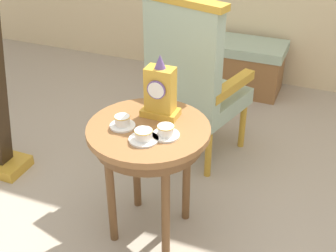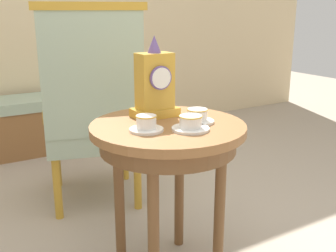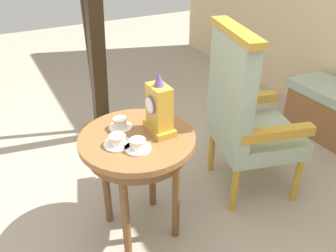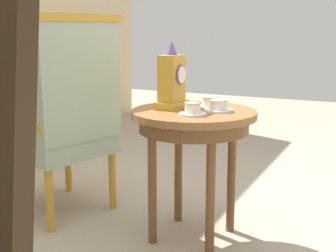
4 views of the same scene
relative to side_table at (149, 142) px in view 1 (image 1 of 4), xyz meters
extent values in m
plane|color=tan|center=(0.04, -0.04, -0.58)|extent=(10.00, 10.00, 0.00)
cylinder|color=brown|center=(0.00, 0.00, 0.07)|extent=(0.62, 0.62, 0.03)
cylinder|color=brown|center=(0.00, 0.00, 0.02)|extent=(0.55, 0.55, 0.07)
cylinder|color=brown|center=(0.15, 0.15, -0.26)|extent=(0.04, 0.04, 0.63)
cylinder|color=brown|center=(-0.15, 0.15, -0.26)|extent=(0.04, 0.04, 0.63)
cylinder|color=brown|center=(-0.15, -0.15, -0.26)|extent=(0.04, 0.04, 0.63)
cylinder|color=brown|center=(0.15, -0.15, -0.26)|extent=(0.04, 0.04, 0.63)
cylinder|color=white|center=(-0.12, -0.04, 0.09)|extent=(0.13, 0.13, 0.01)
cylinder|color=white|center=(-0.12, -0.04, 0.12)|extent=(0.07, 0.07, 0.05)
torus|color=gold|center=(-0.12, -0.04, 0.14)|extent=(0.08, 0.08, 0.00)
cylinder|color=white|center=(0.03, -0.12, 0.09)|extent=(0.14, 0.14, 0.01)
cylinder|color=white|center=(0.03, -0.12, 0.12)|extent=(0.08, 0.08, 0.05)
torus|color=gold|center=(0.03, -0.12, 0.14)|extent=(0.09, 0.09, 0.00)
cylinder|color=white|center=(0.11, -0.05, 0.09)|extent=(0.13, 0.13, 0.01)
cylinder|color=white|center=(0.11, -0.05, 0.12)|extent=(0.08, 0.08, 0.05)
torus|color=gold|center=(0.11, -0.05, 0.14)|extent=(0.08, 0.08, 0.00)
cube|color=gold|center=(0.01, 0.13, 0.11)|extent=(0.19, 0.11, 0.04)
cube|color=gold|center=(0.01, 0.13, 0.24)|extent=(0.14, 0.09, 0.23)
cylinder|color=#664C8C|center=(0.01, 0.08, 0.26)|extent=(0.10, 0.01, 0.10)
cylinder|color=white|center=(0.01, 0.07, 0.26)|extent=(0.08, 0.00, 0.08)
cone|color=#664C8C|center=(0.01, 0.13, 0.39)|extent=(0.06, 0.06, 0.07)
cube|color=#9EB299|center=(0.00, 0.86, -0.18)|extent=(0.64, 0.64, 0.11)
cube|color=#9EB299|center=(-0.06, 0.64, 0.20)|extent=(0.53, 0.23, 0.64)
cube|color=gold|center=(-0.06, 0.64, 0.54)|extent=(0.57, 0.25, 0.04)
cube|color=gold|center=(0.22, 0.79, -0.01)|extent=(0.19, 0.47, 0.06)
cube|color=gold|center=(-0.23, 0.92, -0.01)|extent=(0.19, 0.47, 0.06)
cylinder|color=gold|center=(0.27, 1.01, -0.41)|extent=(0.04, 0.04, 0.35)
cylinder|color=gold|center=(-0.16, 1.13, -0.41)|extent=(0.04, 0.04, 0.35)
cylinder|color=gold|center=(0.15, 0.59, -0.41)|extent=(0.04, 0.04, 0.35)
cylinder|color=gold|center=(-0.28, 0.70, -0.41)|extent=(0.04, 0.04, 0.35)
cube|color=gold|center=(-1.15, 0.15, -0.55)|extent=(0.32, 0.24, 0.07)
cube|color=#9EB299|center=(-0.09, 1.91, -0.18)|extent=(0.96, 0.40, 0.08)
cube|color=brown|center=(-0.09, 1.91, -0.40)|extent=(0.93, 0.38, 0.36)
camera|label=1|loc=(0.81, -1.76, 1.27)|focal=49.15mm
camera|label=2|loc=(-0.79, -1.33, 0.52)|focal=43.37mm
camera|label=3|loc=(1.42, -0.59, 1.06)|focal=36.96mm
camera|label=4|loc=(-2.07, -0.87, 0.48)|focal=49.26mm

